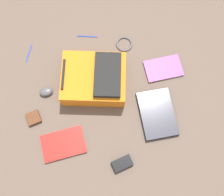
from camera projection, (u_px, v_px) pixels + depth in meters
ground_plane at (105, 96)px, 1.87m from camera, size 3.47×3.47×0.00m
backpack at (95, 79)px, 1.82m from camera, size 0.42×0.48×0.18m
laptop at (157, 114)px, 1.82m from camera, size 0.33×0.23×0.03m
book_blue at (63, 144)px, 1.77m from camera, size 0.20×0.29×0.02m
book_comic at (163, 68)px, 1.92m from camera, size 0.17×0.26×0.02m
computer_mouse at (46, 92)px, 1.86m from camera, size 0.06×0.09×0.04m
cable_coil at (124, 44)px, 1.98m from camera, size 0.12×0.12×0.01m
power_brick at (122, 163)px, 1.73m from camera, size 0.10×0.14×0.03m
pen_black at (87, 36)px, 2.00m from camera, size 0.05×0.14×0.01m
pen_blue at (29, 53)px, 1.96m from camera, size 0.13×0.06×0.01m
earbud_pouch at (34, 118)px, 1.81m from camera, size 0.10×0.10×0.03m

